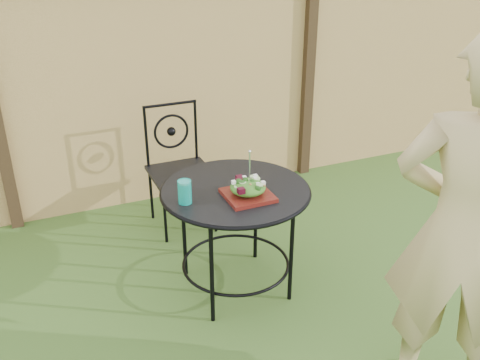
% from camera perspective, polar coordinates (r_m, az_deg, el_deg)
% --- Properties ---
extents(ground, '(60.00, 60.00, 0.00)m').
position_cam_1_polar(ground, '(3.13, 5.15, -18.49)').
color(ground, '#224516').
rests_on(ground, ground).
extents(fence, '(8.00, 0.12, 1.90)m').
position_cam_1_polar(fence, '(4.47, -7.85, 9.46)').
color(fence, '#E6BB71').
rests_on(fence, ground).
extents(patio_table, '(0.92, 0.92, 0.72)m').
position_cam_1_polar(patio_table, '(3.31, -0.48, -3.06)').
color(patio_table, black).
rests_on(patio_table, ground).
extents(patio_chair, '(0.46, 0.46, 0.95)m').
position_cam_1_polar(patio_chair, '(4.14, -6.56, 1.68)').
color(patio_chair, black).
rests_on(patio_chair, ground).
extents(diner, '(0.79, 0.79, 1.86)m').
position_cam_1_polar(diner, '(2.60, 22.93, -5.28)').
color(diner, tan).
rests_on(diner, ground).
extents(salad_plate, '(0.27, 0.27, 0.02)m').
position_cam_1_polar(salad_plate, '(3.14, 0.84, -1.64)').
color(salad_plate, '#480A11').
rests_on(salad_plate, patio_table).
extents(salad, '(0.21, 0.21, 0.08)m').
position_cam_1_polar(salad, '(3.12, 0.85, -0.79)').
color(salad, '#235614').
rests_on(salad, salad_plate).
extents(fork, '(0.01, 0.01, 0.18)m').
position_cam_1_polar(fork, '(3.07, 1.03, 1.42)').
color(fork, silver).
rests_on(fork, salad).
extents(drinking_glass, '(0.08, 0.08, 0.14)m').
position_cam_1_polar(drinking_glass, '(3.07, -5.91, -1.26)').
color(drinking_glass, '#0DA090').
rests_on(drinking_glass, patio_table).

